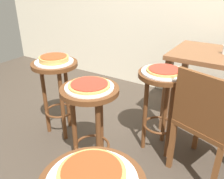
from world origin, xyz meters
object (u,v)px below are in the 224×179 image
(pizza_middle, at_px, (89,85))
(stool_leftside, at_px, (56,82))
(stool_rear, at_px, (162,94))
(serving_plate_middle, at_px, (89,87))
(pizza_foreground, at_px, (92,175))
(serving_plate_leftside, at_px, (54,62))
(pizza_rear, at_px, (164,70))
(stool_middle, at_px, (91,112))
(pizza_leftside, at_px, (54,59))
(serving_plate_rear, at_px, (164,72))
(wooden_chair, at_px, (207,122))

(pizza_middle, height_order, stool_leftside, pizza_middle)
(stool_rear, bearing_deg, serving_plate_middle, -121.40)
(pizza_foreground, height_order, serving_plate_leftside, pizza_foreground)
(pizza_foreground, distance_m, stool_rear, 1.20)
(pizza_rear, bearing_deg, serving_plate_middle, -121.40)
(stool_middle, relative_size, stool_rear, 1.00)
(pizza_leftside, distance_m, serving_plate_rear, 0.93)
(stool_leftside, height_order, serving_plate_rear, serving_plate_rear)
(stool_middle, relative_size, pizza_middle, 2.55)
(pizza_foreground, xyz_separation_m, pizza_rear, (-0.17, 1.17, -0.01))
(stool_middle, distance_m, pizza_leftside, 0.66)
(stool_leftside, height_order, wooden_chair, wooden_chair)
(pizza_foreground, relative_size, serving_plate_middle, 0.74)
(pizza_middle, relative_size, serving_plate_rear, 0.80)
(serving_plate_rear, xyz_separation_m, pizza_rear, (0.00, 0.00, 0.02))
(stool_rear, bearing_deg, stool_leftside, -162.97)
(pizza_leftside, height_order, stool_rear, pizza_leftside)
(pizza_middle, distance_m, serving_plate_rear, 0.62)
(serving_plate_leftside, height_order, pizza_rear, pizza_rear)
(pizza_middle, height_order, serving_plate_rear, pizza_middle)
(pizza_middle, height_order, stool_rear, pizza_middle)
(pizza_rear, bearing_deg, stool_rear, 180.00)
(stool_middle, xyz_separation_m, serving_plate_leftside, (-0.57, 0.25, 0.19))
(pizza_middle, bearing_deg, pizza_foreground, -52.25)
(stool_leftside, relative_size, pizza_leftside, 2.86)
(serving_plate_leftside, relative_size, wooden_chair, 0.39)
(stool_leftside, xyz_separation_m, pizza_leftside, (0.00, 0.00, 0.22))
(stool_middle, distance_m, serving_plate_leftside, 0.65)
(pizza_rear, bearing_deg, pizza_foreground, -81.52)
(stool_leftside, xyz_separation_m, pizza_rear, (0.89, 0.27, 0.21))
(stool_rear, bearing_deg, serving_plate_leftside, -162.97)
(stool_leftside, relative_size, serving_plate_rear, 2.03)
(stool_rear, height_order, pizza_rear, pizza_rear)
(pizza_leftside, xyz_separation_m, pizza_rear, (0.89, 0.27, -0.01))
(serving_plate_middle, distance_m, stool_rear, 0.65)
(pizza_middle, distance_m, stool_rear, 0.65)
(pizza_foreground, relative_size, wooden_chair, 0.29)
(pizza_leftside, bearing_deg, stool_middle, -23.88)
(stool_leftside, distance_m, serving_plate_leftside, 0.19)
(serving_plate_leftside, height_order, wooden_chair, wooden_chair)
(serving_plate_rear, bearing_deg, stool_rear, 180.00)
(serving_plate_middle, height_order, wooden_chair, wooden_chair)
(serving_plate_rear, distance_m, pizza_rear, 0.02)
(serving_plate_middle, xyz_separation_m, stool_leftside, (-0.57, 0.25, -0.19))
(pizza_middle, distance_m, pizza_leftside, 0.63)
(pizza_middle, height_order, wooden_chair, wooden_chair)
(pizza_foreground, xyz_separation_m, serving_plate_rear, (-0.17, 1.17, -0.03))
(pizza_rear, bearing_deg, serving_plate_rear, 180.00)
(serving_plate_rear, bearing_deg, stool_leftside, -162.97)
(wooden_chair, bearing_deg, stool_middle, -149.63)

